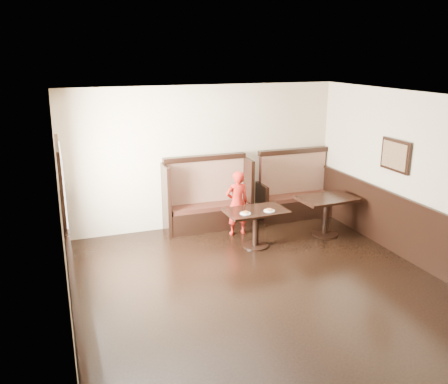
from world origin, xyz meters
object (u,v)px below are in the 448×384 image
booth_neighbor (295,195)px  child (237,203)px  table_main (256,219)px  table_neighbor (326,207)px  booth_main (207,202)px

booth_neighbor → child: (-1.53, -0.54, 0.15)m
table_main → table_neighbor: (1.49, 0.07, 0.03)m
booth_main → table_neighbor: booth_main is taller
table_main → table_neighbor: size_ratio=0.98×
booth_main → table_neighbor: size_ratio=1.55×
booth_neighbor → child: 1.63m
booth_neighbor → table_neighbor: size_ratio=1.46×
table_neighbor → booth_main: bearing=145.9°
booth_neighbor → table_main: booth_neighbor is taller
table_neighbor → child: (-1.58, 0.62, 0.06)m
booth_neighbor → table_main: 1.89m
table_main → table_neighbor: bearing=1.3°
table_main → child: bearing=96.3°
booth_main → table_main: 1.34m
table_main → table_neighbor: 1.49m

